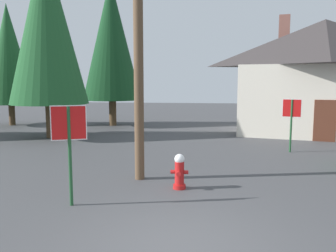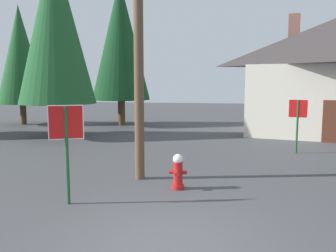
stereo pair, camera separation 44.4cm
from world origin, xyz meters
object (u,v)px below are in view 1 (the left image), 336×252
stop_sign_far (292,114)px  pine_tree_far_center (9,54)px  utility_pole (138,15)px  stop_sign_near (69,134)px  fire_hydrant (179,172)px  pine_tree_tall_left (47,24)px  house (323,75)px  pine_tree_mid_left (111,40)px

stop_sign_far → pine_tree_far_center: bearing=156.5°
utility_pole → pine_tree_far_center: size_ratio=1.17×
stop_sign_near → utility_pole: (1.16, 2.40, 3.04)m
fire_hydrant → pine_tree_tall_left: bearing=132.6°
stop_sign_near → house: size_ratio=0.24×
stop_sign_far → pine_tree_far_center: (-16.13, 7.03, 3.02)m
stop_sign_near → fire_hydrant: 3.13m
pine_tree_tall_left → pine_tree_far_center: size_ratio=1.25×
fire_hydrant → pine_tree_mid_left: 15.00m
stop_sign_near → utility_pole: size_ratio=0.26×
fire_hydrant → pine_tree_far_center: size_ratio=0.12×
fire_hydrant → pine_tree_mid_left: bearing=112.6°
stop_sign_far → pine_tree_tall_left: bearing=168.0°
utility_pole → pine_tree_mid_left: (-4.18, 12.24, 0.74)m
pine_tree_tall_left → utility_pole: bearing=-49.6°
fire_hydrant → pine_tree_far_center: pine_tree_far_center is taller
stop_sign_far → house: (2.73, 5.32, 1.63)m
utility_pole → pine_tree_far_center: utility_pole is taller
stop_sign_far → pine_tree_tall_left: 12.30m
stop_sign_near → fire_hydrant: (2.41, 1.58, -1.22)m
stop_sign_near → stop_sign_far: size_ratio=1.08×
house → pine_tree_tall_left: pine_tree_tall_left is taller
utility_pole → pine_tree_far_center: (-10.78, 11.65, -0.16)m
stop_sign_near → pine_tree_tall_left: pine_tree_tall_left is taller
pine_tree_mid_left → pine_tree_far_center: size_ratio=1.20×
stop_sign_near → pine_tree_far_center: 17.27m
house → fire_hydrant: bearing=-122.4°
house → pine_tree_mid_left: (-12.26, 2.30, 2.29)m
fire_hydrant → house: (6.83, 10.77, 2.71)m
stop_sign_far → house: 6.20m
stop_sign_far → pine_tree_far_center: 17.85m
house → stop_sign_far: bearing=-117.2°
utility_pole → stop_sign_far: size_ratio=4.20×
stop_sign_near → house: 15.49m
pine_tree_tall_left → pine_tree_mid_left: 5.51m
pine_tree_tall_left → pine_tree_far_center: bearing=136.1°
pine_tree_mid_left → pine_tree_far_center: pine_tree_mid_left is taller
fire_hydrant → pine_tree_far_center: bearing=134.0°
stop_sign_near → pine_tree_far_center: size_ratio=0.30×
utility_pole → pine_tree_mid_left: size_ratio=0.98×
utility_pole → fire_hydrant: bearing=-33.2°
stop_sign_far → pine_tree_mid_left: size_ratio=0.23×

